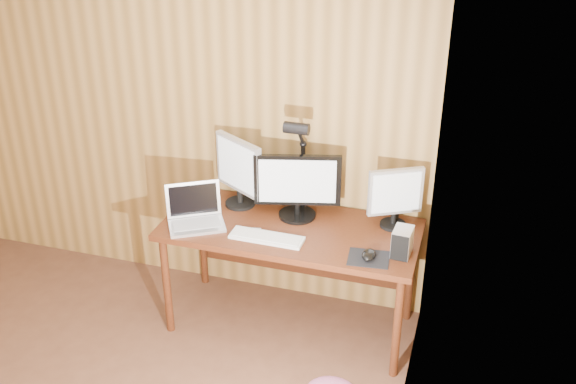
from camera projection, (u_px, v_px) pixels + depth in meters
The scene contains 12 objects.
desk at pixel (294, 238), 4.30m from camera, with size 1.60×0.70×0.75m.
monitor_center at pixel (297, 185), 4.21m from camera, with size 0.54×0.24×0.43m.
monitor_left at pixel (239, 170), 4.33m from camera, with size 0.37×0.25×0.47m.
monitor_right at pixel (395, 196), 4.10m from camera, with size 0.32×0.19×0.39m.
laptop at pixel (195, 214), 4.21m from camera, with size 0.43×0.40×0.24m.
keyboard at pixel (267, 237), 4.05m from camera, with size 0.45×0.14×0.02m.
mousepad at pixel (369, 258), 3.87m from camera, with size 0.24×0.19×0.00m, color black.
mouse at pixel (369, 255), 3.86m from camera, with size 0.07×0.12×0.04m, color black.
hard_drive at pixel (402, 242), 3.87m from camera, with size 0.11×0.16×0.17m.
phone at pixel (256, 233), 4.11m from camera, with size 0.07×0.12×0.01m.
speaker at pixel (395, 214), 4.23m from camera, with size 0.04×0.04×0.11m, color black.
desk_lamp at pixel (299, 151), 4.19m from camera, with size 0.16×0.22×0.68m.
Camera 1 is at (1.97, -1.84, 2.86)m, focal length 42.00 mm.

